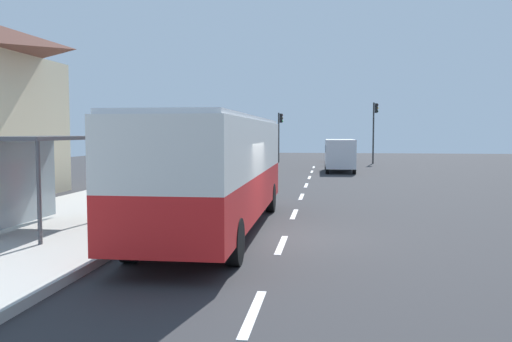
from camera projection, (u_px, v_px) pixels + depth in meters
ground_plane at (301, 186)px, 27.95m from camera, size 56.00×92.00×0.04m
sidewalk_platform at (82, 217)px, 16.94m from camera, size 6.20×30.00×0.18m
lane_stripe_seg_0 at (253, 313)px, 8.15m from camera, size 0.16×2.20×0.01m
lane_stripe_seg_1 at (281, 245)px, 13.09m from camera, size 0.16×2.20×0.01m
lane_stripe_seg_2 at (294, 214)px, 18.03m from camera, size 0.16×2.20×0.01m
lane_stripe_seg_3 at (301, 197)px, 22.97m from camera, size 0.16×2.20×0.01m
lane_stripe_seg_4 at (306, 185)px, 27.91m from camera, size 0.16×2.20×0.01m
lane_stripe_seg_5 at (309, 177)px, 32.86m from camera, size 0.16×2.20×0.01m
lane_stripe_seg_6 at (312, 172)px, 37.80m from camera, size 0.16×2.20×0.01m
lane_stripe_seg_7 at (314, 167)px, 42.74m from camera, size 0.16×2.20×0.01m
bus at (216, 166)px, 14.76m from camera, size 2.61×11.03×3.21m
white_van at (340, 153)px, 37.65m from camera, size 2.11×5.24×2.30m
sedan_near at (338, 154)px, 50.88m from camera, size 1.95×4.45×1.52m
sedan_far at (339, 157)px, 43.65m from camera, size 1.94×4.45×1.52m
recycling_bin_orange at (147, 201)px, 16.46m from camera, size 0.52×0.52×0.95m
recycling_bin_yellow at (154, 198)px, 17.15m from camera, size 0.52×0.52×0.95m
recycling_bin_red at (161, 196)px, 17.85m from camera, size 0.52×0.52×0.95m
traffic_light_near_side at (375, 123)px, 47.44m from camera, size 0.49×0.28×5.48m
traffic_light_far_side at (280, 129)px, 49.42m from camera, size 0.49×0.28×4.64m
bus_shelter at (36, 158)px, 14.23m from camera, size 1.80×4.00×2.50m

